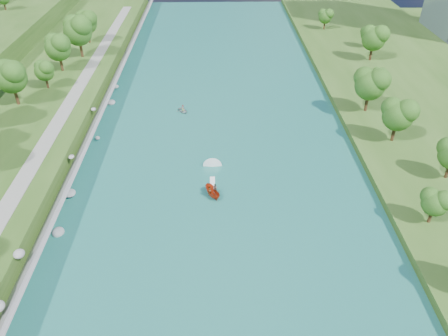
{
  "coord_description": "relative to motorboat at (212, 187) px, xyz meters",
  "views": [
    {
      "loc": [
        -0.04,
        -47.49,
        46.88
      ],
      "look_at": [
        1.24,
        16.18,
        2.5
      ],
      "focal_mm": 35.0,
      "sensor_mm": 36.0,
      "label": 1
    }
  ],
  "objects": [
    {
      "name": "trees_east",
      "position": [
        38.51,
        17.31,
        5.78
      ],
      "size": [
        17.75,
        141.79,
        11.88
      ],
      "color": "#254512",
      "rests_on": "berm_east"
    },
    {
      "name": "raft",
      "position": [
        -6.82,
        29.6,
        -0.31
      ],
      "size": [
        3.56,
        3.79,
        1.72
      ],
      "rotation": [
        0.0,
        0.0,
        0.6
      ],
      "color": "gray",
      "rests_on": "river_water"
    },
    {
      "name": "motorboat",
      "position": [
        0.0,
        0.0,
        0.0
      ],
      "size": [
        3.6,
        18.99,
        2.2
      ],
      "rotation": [
        0.0,
        0.0,
        3.6
      ],
      "color": "#AA2B0D",
      "rests_on": "river_water"
    },
    {
      "name": "river_water",
      "position": [
        0.85,
        7.14,
        -0.75
      ],
      "size": [
        55.0,
        240.0,
        0.1
      ],
      "primitive_type": "cube",
      "color": "#1B6A58",
      "rests_on": "ground"
    },
    {
      "name": "ground",
      "position": [
        0.85,
        -12.86,
        -0.8
      ],
      "size": [
        260.0,
        260.0,
        0.0
      ],
      "primitive_type": "plane",
      "color": "#2D5119",
      "rests_on": "ground"
    },
    {
      "name": "riprap_bank",
      "position": [
        -24.98,
        6.06,
        0.98
      ],
      "size": [
        4.35,
        236.0,
        4.51
      ],
      "color": "slate",
      "rests_on": "ground"
    },
    {
      "name": "riverside_path",
      "position": [
        -31.65,
        7.14,
        2.75
      ],
      "size": [
        3.0,
        200.0,
        0.1
      ],
      "primitive_type": "cube",
      "color": "gray",
      "rests_on": "berm_west"
    }
  ]
}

